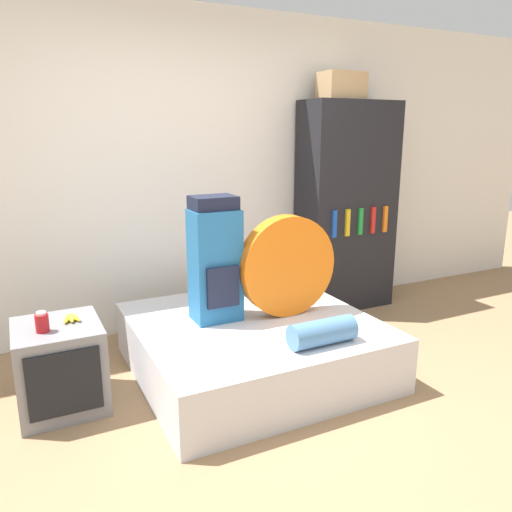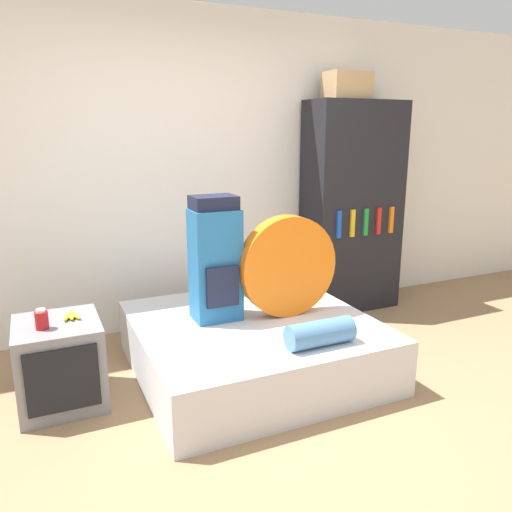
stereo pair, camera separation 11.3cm
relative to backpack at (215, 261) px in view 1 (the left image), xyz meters
The scene contains 11 objects.
ground_plane 1.29m from the backpack, 81.42° to the right, with size 16.00×16.00×0.00m, color #997551.
wall_back 1.10m from the backpack, 80.91° to the left, with size 8.00×0.05×2.60m.
bed 0.65m from the backpack, 31.85° to the right, with size 1.56×1.53×0.37m.
backpack is the anchor object (origin of this frame).
tent_bag 0.50m from the backpack, 15.68° to the right, with size 0.71×0.12×0.71m.
sleeping_roll 0.87m from the backpack, 58.84° to the right, with size 0.42×0.16×0.16m.
television 1.16m from the backpack, behind, with size 0.49×0.54×0.52m.
canister 1.13m from the backpack, behind, with size 0.07×0.07×0.12m.
banana_bunch 0.97m from the backpack, behind, with size 0.11×0.15×0.03m.
bookshelf 1.74m from the backpack, 23.81° to the left, with size 0.88×0.43×1.89m.
cardboard_box 2.03m from the backpack, 25.08° to the left, with size 0.38×0.25×0.23m.
Camera 1 is at (-1.35, -2.00, 1.63)m, focal length 35.00 mm.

